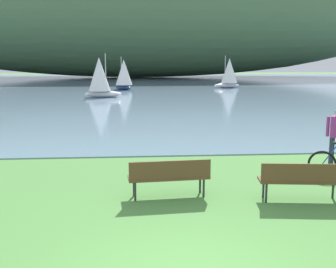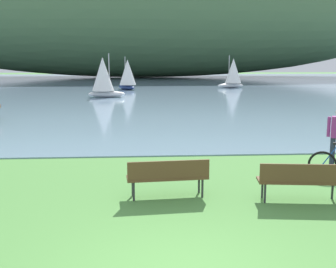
% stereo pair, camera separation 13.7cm
% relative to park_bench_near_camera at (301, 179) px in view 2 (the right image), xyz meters
% --- Properties ---
extents(bay_water, '(180.00, 80.00, 0.04)m').
position_rel_park_bench_near_camera_xyz_m(bay_water, '(-2.84, 44.45, -0.50)').
color(bay_water, '#7A99B2').
rests_on(bay_water, ground).
extents(distant_hillside, '(96.24, 28.00, 20.46)m').
position_rel_park_bench_near_camera_xyz_m(distant_hillside, '(-3.14, 67.24, 9.75)').
color(distant_hillside, '#4C7047').
rests_on(distant_hillside, bay_water).
extents(park_bench_near_camera, '(1.84, 0.69, 0.88)m').
position_rel_park_bench_near_camera_xyz_m(park_bench_near_camera, '(0.00, 0.00, 0.00)').
color(park_bench_near_camera, brown).
rests_on(park_bench_near_camera, ground).
extents(park_bench_further_along, '(1.84, 0.64, 0.88)m').
position_rel_park_bench_near_camera_xyz_m(park_bench_further_along, '(-2.83, 0.47, 0.00)').
color(park_bench_further_along, brown).
rests_on(park_bench_further_along, ground).
extents(sailboat_nearest_to_shore, '(3.03, 1.81, 3.54)m').
position_rel_park_bench_near_camera_xyz_m(sailboat_nearest_to_shore, '(-6.44, 25.80, 1.19)').
color(sailboat_nearest_to_shore, white).
rests_on(sailboat_nearest_to_shore, bay_water).
extents(sailboat_mid_bay, '(2.43, 2.85, 3.37)m').
position_rel_park_bench_near_camera_xyz_m(sailboat_mid_bay, '(-4.75, 34.55, 1.11)').
color(sailboat_mid_bay, navy).
rests_on(sailboat_mid_bay, bay_water).
extents(sailboat_toward_hillside, '(3.10, 2.11, 3.52)m').
position_rel_park_bench_near_camera_xyz_m(sailboat_toward_hillside, '(6.71, 36.87, 1.17)').
color(sailboat_toward_hillside, white).
rests_on(sailboat_toward_hillside, bay_water).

